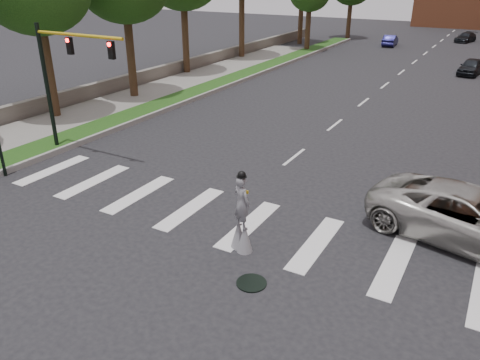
% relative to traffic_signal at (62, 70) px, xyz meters
% --- Properties ---
extents(ground_plane, '(160.00, 160.00, 0.00)m').
position_rel_traffic_signal_xyz_m(ground_plane, '(9.78, -3.00, -4.15)').
color(ground_plane, black).
rests_on(ground_plane, ground).
extents(grass_median, '(2.00, 60.00, 0.25)m').
position_rel_traffic_signal_xyz_m(grass_median, '(-1.72, 17.00, -4.03)').
color(grass_median, '#1A4012').
rests_on(grass_median, ground).
extents(median_curb, '(0.20, 60.00, 0.28)m').
position_rel_traffic_signal_xyz_m(median_curb, '(-0.67, 17.00, -4.01)').
color(median_curb, gray).
rests_on(median_curb, ground).
extents(sidewalk_left, '(4.00, 60.00, 0.18)m').
position_rel_traffic_signal_xyz_m(sidewalk_left, '(-4.72, 7.00, -4.06)').
color(sidewalk_left, slate).
rests_on(sidewalk_left, ground).
extents(stone_wall, '(0.50, 56.00, 1.10)m').
position_rel_traffic_signal_xyz_m(stone_wall, '(-7.22, 19.00, -3.60)').
color(stone_wall, '#605A52').
rests_on(stone_wall, ground).
extents(manhole, '(0.90, 0.90, 0.04)m').
position_rel_traffic_signal_xyz_m(manhole, '(12.78, -5.00, -4.13)').
color(manhole, black).
rests_on(manhole, ground).
extents(traffic_signal, '(5.30, 0.23, 6.20)m').
position_rel_traffic_signal_xyz_m(traffic_signal, '(0.00, 0.00, 0.00)').
color(traffic_signal, black).
rests_on(traffic_signal, ground).
extents(stilt_performer, '(0.82, 0.64, 2.79)m').
position_rel_traffic_signal_xyz_m(stilt_performer, '(11.60, -3.51, -3.04)').
color(stilt_performer, '#372416').
rests_on(stilt_performer, ground).
extents(suv_crossing, '(7.11, 4.40, 1.84)m').
position_rel_traffic_signal_xyz_m(suv_crossing, '(17.97, 0.68, -3.23)').
color(suv_crossing, '#B1AFA7').
rests_on(suv_crossing, ground).
extents(car_near, '(2.20, 4.26, 1.39)m').
position_rel_traffic_signal_xyz_m(car_near, '(15.24, 30.91, -3.46)').
color(car_near, black).
rests_on(car_near, ground).
extents(car_mid, '(1.66, 4.04, 1.30)m').
position_rel_traffic_signal_xyz_m(car_mid, '(5.01, 44.68, -3.50)').
color(car_mid, '#17154C').
rests_on(car_mid, ground).
extents(car_far, '(2.58, 4.30, 1.17)m').
position_rel_traffic_signal_xyz_m(car_far, '(12.57, 52.76, -3.57)').
color(car_far, black).
rests_on(car_far, ground).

